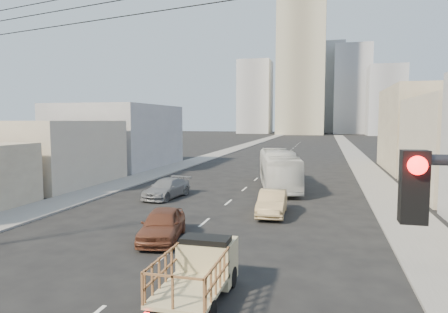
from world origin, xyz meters
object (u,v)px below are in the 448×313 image
at_px(sedan_grey, 167,188).
at_px(city_bus, 278,169).
at_px(flatbed_pickup, 199,268).
at_px(sedan_brown, 162,224).
at_px(sedan_tan, 272,203).

bearing_deg(sedan_grey, city_bus, 48.97).
bearing_deg(flatbed_pickup, sedan_grey, 115.87).
relative_size(flatbed_pickup, city_bus, 0.37).
xyz_separation_m(sedan_brown, sedan_grey, (-4.08, 10.41, -0.06)).
bearing_deg(sedan_tan, city_bus, 92.13).
distance_m(city_bus, sedan_tan, 10.59).
distance_m(city_bus, sedan_grey, 10.53).
bearing_deg(flatbed_pickup, city_bus, 90.01).
bearing_deg(city_bus, sedan_brown, -114.05).
xyz_separation_m(sedan_tan, sedan_grey, (-8.74, 3.65, -0.04)).
relative_size(sedan_tan, sedan_grey, 0.93).
height_order(flatbed_pickup, city_bus, city_bus).
distance_m(sedan_brown, sedan_grey, 11.18).
bearing_deg(sedan_grey, flatbed_pickup, -56.12).
height_order(flatbed_pickup, sedan_brown, flatbed_pickup).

